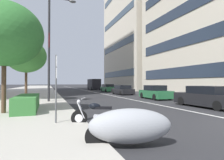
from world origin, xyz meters
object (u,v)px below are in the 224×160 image
Objects in this scene: delivery_van_ahead at (94,84)px; street_tree_far_plaza at (26,56)px; street_tree_by_lamp_post at (4,34)px; car_far_down_avenue at (207,97)px; parking_sign_by_curb at (56,80)px; car_mid_block_traffic at (108,88)px; car_following_behind at (155,93)px; street_lamp_with_banners at (53,39)px; motorcycle_mid_row at (129,126)px; car_approaching_light at (122,90)px; motorcycle_far_end_row at (98,115)px.

street_tree_far_plaza is (-25.78, 12.56, 2.72)m from delivery_van_ahead.
car_far_down_avenue is at bearing -93.92° from street_tree_by_lamp_post.
parking_sign_by_curb is 4.74m from street_tree_by_lamp_post.
car_mid_block_traffic is 19.64m from street_tree_far_plaza.
street_lamp_with_banners is at bearing 95.30° from car_following_behind.
car_far_down_avenue is at bearing 178.33° from car_mid_block_traffic.
street_lamp_with_banners is (-0.51, 10.15, 4.70)m from car_following_behind.
motorcycle_mid_row is 0.53× the size of car_approaching_light.
parking_sign_by_curb is at bearing 6.82° from motorcycle_far_end_row.
motorcycle_far_end_row is 0.23× the size of street_lamp_with_banners.
motorcycle_far_end_row is at bearing -133.36° from street_tree_by_lamp_post.
car_far_down_avenue reaches higher than car_approaching_light.
motorcycle_mid_row is 0.55× the size of car_following_behind.
delivery_van_ahead is 28.80m from street_tree_far_plaza.
car_following_behind is at bearing -47.74° from parking_sign_by_curb.
street_lamp_with_banners is (-16.88, 10.34, 4.69)m from car_mid_block_traffic.
car_far_down_avenue is at bearing -76.25° from parking_sign_by_curb.
parking_sign_by_curb is (-9.31, 10.25, 1.11)m from car_following_behind.
car_approaching_light is 18.94m from street_tree_by_lamp_post.
parking_sign_by_curb is at bearing 164.37° from delivery_van_ahead.
car_mid_block_traffic is at bearing -179.71° from delivery_van_ahead.
car_approaching_light is 13.79m from street_lamp_with_banners.
car_mid_block_traffic is at bearing -4.28° from car_approaching_light.
car_mid_block_traffic is (16.37, -0.19, 0.01)m from car_following_behind.
motorcycle_far_end_row is 12.56m from street_tree_far_plaza.
parking_sign_by_curb is at bearing 102.77° from car_far_down_avenue.
street_tree_far_plaza is (1.69, 12.40, 3.44)m from car_following_behind.
motorcycle_mid_row is at bearing 147.61° from car_following_behind.
street_lamp_with_banners reaches higher than delivery_van_ahead.
parking_sign_by_curb is at bearing -46.40° from motorcycle_mid_row.
car_far_down_avenue is 1.14× the size of car_mid_block_traffic.
motorcycle_far_end_row is 0.36× the size of street_tree_by_lamp_post.
street_tree_far_plaza is at bearing 138.71° from car_mid_block_traffic.
motorcycle_far_end_row is (2.54, 0.16, -0.14)m from motorcycle_mid_row.
car_mid_block_traffic is 0.76× the size of street_tree_far_plaza.
delivery_van_ahead reaches higher than car_mid_block_traffic.
car_mid_block_traffic reaches higher than car_following_behind.
car_approaching_light reaches higher than motorcycle_mid_row.
car_following_behind is 27.48m from delivery_van_ahead.
car_following_behind is 16.37m from car_mid_block_traffic.
car_approaching_light is at bearing 175.54° from car_mid_block_traffic.
motorcycle_far_end_row is 13.06m from car_following_behind.
street_tree_by_lamp_post is (-13.98, 12.29, 3.51)m from car_approaching_light.
delivery_van_ahead reaches higher than car_approaching_light.
delivery_van_ahead is (37.20, -8.87, 0.97)m from motorcycle_far_end_row.
street_lamp_with_banners reaches higher than car_mid_block_traffic.
car_mid_block_traffic is 1.59× the size of parking_sign_by_curb.
delivery_van_ahead reaches higher than motorcycle_mid_row.
motorcycle_far_end_row is 2.10m from parking_sign_by_curb.
car_approaching_light is 0.81× the size of delivery_van_ahead.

